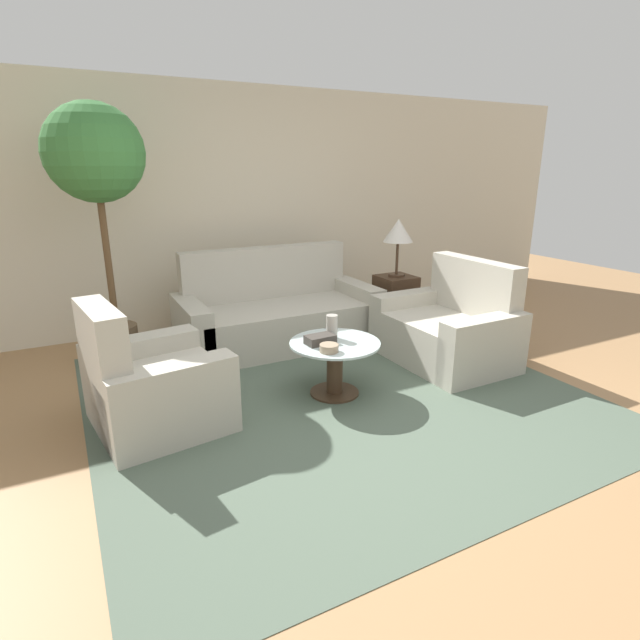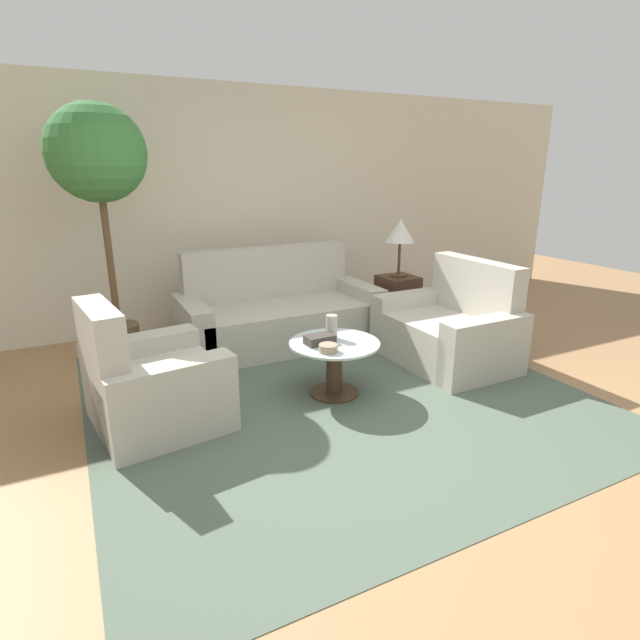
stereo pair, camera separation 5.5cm
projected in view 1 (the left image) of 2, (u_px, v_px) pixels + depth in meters
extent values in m
plane|color=#9E754C|center=(372.00, 437.00, 3.35)|extent=(14.00, 14.00, 0.00)
cube|color=beige|center=(224.00, 208.00, 5.56)|extent=(10.00, 0.06, 2.60)
cube|color=#4C5B4C|center=(334.00, 393.00, 4.00)|extent=(3.64, 3.55, 0.01)
cube|color=#B2AD9E|center=(280.00, 325.00, 5.05)|extent=(1.77, 0.90, 0.42)
cube|color=#B2AD9E|center=(266.00, 292.00, 5.28)|extent=(1.77, 0.18, 0.95)
cube|color=#B2AD9E|center=(192.00, 331.00, 4.64)|extent=(0.20, 0.90, 0.55)
cube|color=#B2AD9E|center=(355.00, 307.00, 5.42)|extent=(0.20, 0.90, 0.55)
cube|color=#B2AD9E|center=(160.00, 396.00, 3.48)|extent=(0.91, 0.78, 0.42)
cube|color=#B2AD9E|center=(106.00, 374.00, 3.22)|extent=(0.27, 0.69, 0.91)
cube|color=#B2AD9E|center=(176.00, 405.00, 3.20)|extent=(0.85, 0.31, 0.55)
cube|color=#B2AD9E|center=(144.00, 372.00, 3.72)|extent=(0.85, 0.31, 0.55)
cube|color=#B2AD9E|center=(443.00, 339.00, 4.62)|extent=(0.86, 1.01, 0.42)
cube|color=#B2AD9E|center=(472.00, 308.00, 4.70)|extent=(0.19, 1.01, 0.93)
cube|color=#B2AD9E|center=(410.00, 319.00, 5.02)|extent=(0.86, 0.21, 0.55)
cube|color=#B2AD9E|center=(484.00, 349.00, 4.18)|extent=(0.86, 0.21, 0.55)
cylinder|color=#422D1E|center=(334.00, 392.00, 4.00)|extent=(0.39, 0.39, 0.02)
cylinder|color=#422D1E|center=(335.00, 369.00, 3.94)|extent=(0.13, 0.13, 0.42)
cylinder|color=#B2C6C6|center=(335.00, 343.00, 3.87)|extent=(0.71, 0.71, 0.02)
cube|color=#422D1E|center=(395.00, 302.00, 5.54)|extent=(0.38, 0.38, 0.60)
cylinder|color=#422D1E|center=(396.00, 275.00, 5.45)|extent=(0.18, 0.18, 0.02)
cylinder|color=#422D1E|center=(397.00, 258.00, 5.39)|extent=(0.03, 0.03, 0.35)
cone|color=beige|center=(398.00, 230.00, 5.30)|extent=(0.32, 0.32, 0.24)
cylinder|color=brown|center=(119.00, 344.00, 4.59)|extent=(0.36, 0.36, 0.36)
cylinder|color=brown|center=(108.00, 256.00, 4.35)|extent=(0.06, 0.06, 1.27)
sphere|color=#387538|center=(94.00, 153.00, 4.10)|extent=(0.81, 0.81, 0.81)
cylinder|color=#9E998E|center=(332.00, 327.00, 3.93)|extent=(0.09, 0.09, 0.19)
cylinder|color=gray|center=(329.00, 348.00, 3.66)|extent=(0.14, 0.14, 0.06)
cube|color=#38332D|center=(320.00, 339.00, 3.82)|extent=(0.23, 0.15, 0.07)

